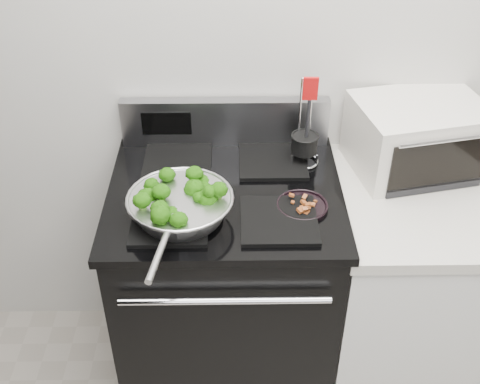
{
  "coord_description": "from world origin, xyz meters",
  "views": [
    {
      "loc": [
        -0.27,
        -0.22,
        2.14
      ],
      "look_at": [
        -0.25,
        1.36,
        0.98
      ],
      "focal_mm": 45.0,
      "sensor_mm": 36.0,
      "label": 1
    }
  ],
  "objects_px": {
    "gas_range": "(227,287)",
    "toaster_oven": "(417,136)",
    "bacon_plate": "(302,203)",
    "utensil_holder": "(304,148)",
    "skillet": "(180,205)"
  },
  "relations": [
    {
      "from": "skillet",
      "to": "toaster_oven",
      "type": "height_order",
      "value": "toaster_oven"
    },
    {
      "from": "skillet",
      "to": "utensil_holder",
      "type": "bearing_deg",
      "value": 46.47
    },
    {
      "from": "utensil_holder",
      "to": "toaster_oven",
      "type": "bearing_deg",
      "value": 3.5
    },
    {
      "from": "gas_range",
      "to": "skillet",
      "type": "xyz_separation_m",
      "value": [
        -0.14,
        -0.15,
        0.52
      ]
    },
    {
      "from": "bacon_plate",
      "to": "toaster_oven",
      "type": "height_order",
      "value": "toaster_oven"
    },
    {
      "from": "skillet",
      "to": "gas_range",
      "type": "bearing_deg",
      "value": 57.31
    },
    {
      "from": "gas_range",
      "to": "toaster_oven",
      "type": "bearing_deg",
      "value": 14.78
    },
    {
      "from": "skillet",
      "to": "bacon_plate",
      "type": "relative_size",
      "value": 3.15
    },
    {
      "from": "skillet",
      "to": "bacon_plate",
      "type": "bearing_deg",
      "value": 17.01
    },
    {
      "from": "bacon_plate",
      "to": "utensil_holder",
      "type": "relative_size",
      "value": 0.5
    },
    {
      "from": "bacon_plate",
      "to": "toaster_oven",
      "type": "relative_size",
      "value": 0.34
    },
    {
      "from": "bacon_plate",
      "to": "utensil_holder",
      "type": "bearing_deg",
      "value": 83.68
    },
    {
      "from": "skillet",
      "to": "bacon_plate",
      "type": "xyz_separation_m",
      "value": [
        0.39,
        0.05,
        -0.04
      ]
    },
    {
      "from": "utensil_holder",
      "to": "toaster_oven",
      "type": "distance_m",
      "value": 0.4
    },
    {
      "from": "utensil_holder",
      "to": "bacon_plate",
      "type": "bearing_deg",
      "value": -95.08
    }
  ]
}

